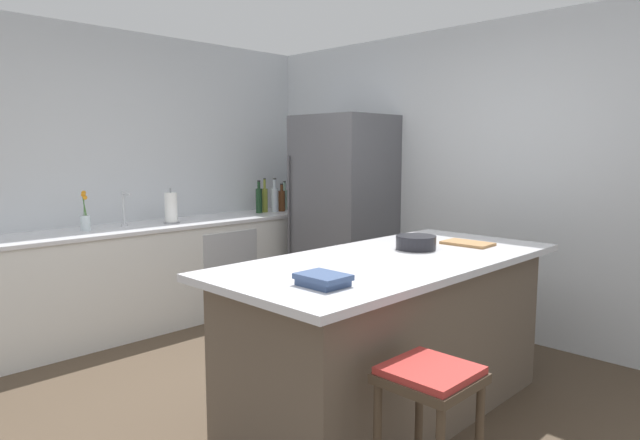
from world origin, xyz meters
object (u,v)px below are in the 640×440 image
at_px(bar_stool, 429,396).
at_px(olive_oil_bottle, 265,199).
at_px(gin_bottle, 285,199).
at_px(mixing_bowl, 416,242).
at_px(cutting_board, 468,243).
at_px(sink_faucet, 124,208).
at_px(flower_vase, 85,219).
at_px(cookbook_stack, 323,280).
at_px(kitchen_island, 392,335).
at_px(refrigerator, 344,214).
at_px(paper_towel_roll, 171,208).
at_px(hot_sauce_bottle, 292,200).
at_px(soda_bottle, 275,199).
at_px(syrup_bottle, 282,200).
at_px(wine_bottle, 259,200).

height_order(bar_stool, olive_oil_bottle, olive_oil_bottle).
xyz_separation_m(bar_stool, gin_bottle, (-3.29, 2.13, 0.47)).
height_order(mixing_bowl, cutting_board, mixing_bowl).
bearing_deg(bar_stool, sink_faucet, 174.89).
distance_m(flower_vase, cookbook_stack, 2.74).
bearing_deg(cutting_board, kitchen_island, -97.21).
bearing_deg(refrigerator, cutting_board, -22.12).
xyz_separation_m(gin_bottle, mixing_bowl, (2.53, -1.15, -0.04)).
xyz_separation_m(kitchen_island, refrigerator, (-1.65, 1.39, 0.46)).
bearing_deg(paper_towel_roll, cutting_board, 14.59).
height_order(kitchen_island, cookbook_stack, cookbook_stack).
bearing_deg(cookbook_stack, gin_bottle, 141.28).
bearing_deg(cutting_board, hot_sauce_bottle, 161.94).
bearing_deg(bar_stool, soda_bottle, 149.15).
bearing_deg(paper_towel_roll, mixing_bowl, 6.96).
distance_m(hot_sauce_bottle, gin_bottle, 0.09).
distance_m(gin_bottle, syrup_bottle, 0.13).
bearing_deg(mixing_bowl, paper_towel_roll, -173.04).
distance_m(refrigerator, cookbook_stack, 2.83).
distance_m(syrup_bottle, soda_bottle, 0.10).
bearing_deg(refrigerator, soda_bottle, -170.90).
bearing_deg(wine_bottle, cookbook_stack, -33.88).
relative_size(syrup_bottle, mixing_bowl, 1.18).
bearing_deg(bar_stool, refrigerator, 138.87).
distance_m(soda_bottle, olive_oil_bottle, 0.11).
xyz_separation_m(bar_stool, flower_vase, (-3.26, -0.05, 0.45)).
bearing_deg(soda_bottle, mixing_bowl, -21.01).
distance_m(paper_towel_roll, hot_sauce_bottle, 1.53).
relative_size(paper_towel_roll, syrup_bottle, 1.06).
distance_m(sink_faucet, paper_towel_roll, 0.40).
relative_size(olive_oil_bottle, cookbook_stack, 1.56).
distance_m(kitchen_island, refrigerator, 2.21).
bearing_deg(cookbook_stack, syrup_bottle, 141.89).
bearing_deg(paper_towel_roll, soda_bottle, 91.40).
bearing_deg(syrup_bottle, bar_stool, -32.12).
bearing_deg(syrup_bottle, mixing_bowl, -22.95).
distance_m(refrigerator, paper_towel_roll, 1.61).
xyz_separation_m(syrup_bottle, soda_bottle, (-0.00, -0.10, 0.02)).
xyz_separation_m(mixing_bowl, cutting_board, (0.15, 0.37, -0.03)).
bearing_deg(gin_bottle, kitchen_island, -29.41).
bearing_deg(hot_sauce_bottle, olive_oil_bottle, -90.97).
relative_size(sink_faucet, paper_towel_roll, 0.96).
bearing_deg(soda_bottle, syrup_bottle, 87.34).
height_order(soda_bottle, wine_bottle, soda_bottle).
bearing_deg(mixing_bowl, flower_vase, -157.59).
relative_size(wine_bottle, mixing_bowl, 1.36).
bearing_deg(gin_bottle, mixing_bowl, -24.40).
distance_m(kitchen_island, paper_towel_roll, 2.55).
xyz_separation_m(bar_stool, paper_towel_roll, (-3.19, 0.68, 0.49)).
distance_m(cookbook_stack, mixing_bowl, 1.10).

